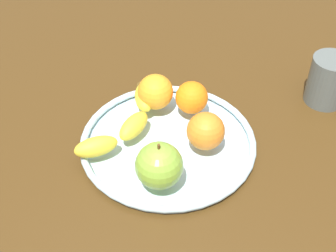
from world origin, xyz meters
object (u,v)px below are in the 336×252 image
object	(u,v)px
fruit_bowl	(168,142)
orange_back_right	(155,92)
banana	(126,121)
orange_front_right	(206,131)
orange_front_left	(192,98)
ambient_mug	(328,80)
apple	(159,166)

from	to	relation	value
fruit_bowl	orange_back_right	bearing A→B (deg)	27.84
fruit_bowl	banana	distance (cm)	8.30
orange_back_right	fruit_bowl	bearing A→B (deg)	-152.16
orange_front_right	orange_front_left	world-z (taller)	orange_front_right
banana	ambient_mug	bearing A→B (deg)	-44.47
apple	orange_front_right	world-z (taller)	apple
fruit_bowl	banana	xyz separation A→B (cm)	(0.96, 7.83, 2.59)
banana	ambient_mug	world-z (taller)	ambient_mug
orange_front_right	ambient_mug	size ratio (longest dim) A/B	0.56
ambient_mug	orange_front_left	bearing A→B (deg)	114.93
fruit_bowl	apple	distance (cm)	10.98
apple	orange_front_left	distance (cm)	18.42
banana	orange_back_right	size ratio (longest dim) A/B	3.35
apple	ambient_mug	world-z (taller)	apple
orange_back_right	ambient_mug	bearing A→B (deg)	-69.56
banana	orange_front_left	bearing A→B (deg)	-36.88
orange_back_right	ambient_mug	world-z (taller)	ambient_mug
fruit_bowl	orange_back_right	xyz separation A→B (cm)	(8.18, 4.32, 4.20)
banana	orange_back_right	bearing A→B (deg)	-8.90
banana	orange_front_right	size ratio (longest dim) A/B	3.41
banana	orange_front_left	world-z (taller)	orange_front_left
banana	apple	xyz separation A→B (cm)	(-10.85, -8.77, 2.08)
banana	orange_back_right	xyz separation A→B (cm)	(7.22, -3.51, 1.61)
orange_back_right	orange_front_left	distance (cm)	6.78
orange_back_right	orange_front_right	distance (cm)	13.59
orange_back_right	orange_front_left	size ratio (longest dim) A/B	1.10
banana	apple	world-z (taller)	apple
banana	fruit_bowl	bearing A→B (deg)	-79.93
orange_back_right	orange_front_left	xyz separation A→B (cm)	(0.27, -6.77, -0.30)
fruit_bowl	orange_front_left	distance (cm)	9.62
orange_back_right	orange_front_left	bearing A→B (deg)	-87.74
orange_back_right	orange_front_right	bearing A→B (deg)	-127.16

